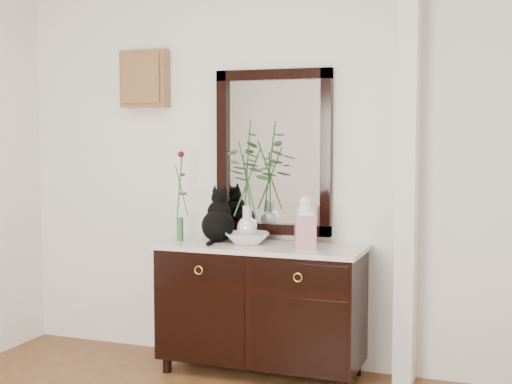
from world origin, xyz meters
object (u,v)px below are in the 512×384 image
at_px(ginger_jar, 305,222).
at_px(lotus_bowl, 247,238).
at_px(cat, 218,215).
at_px(sideboard, 261,302).

bearing_deg(ginger_jar, lotus_bowl, 169.55).
bearing_deg(ginger_jar, cat, 169.93).
height_order(cat, lotus_bowl, cat).
height_order(sideboard, lotus_bowl, lotus_bowl).
xyz_separation_m(lotus_bowl, ginger_jar, (0.41, -0.08, 0.13)).
bearing_deg(cat, sideboard, -21.67).
distance_m(cat, lotus_bowl, 0.27).
distance_m(sideboard, cat, 0.64).
bearing_deg(sideboard, lotus_bowl, 169.76).
distance_m(sideboard, ginger_jar, 0.63).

